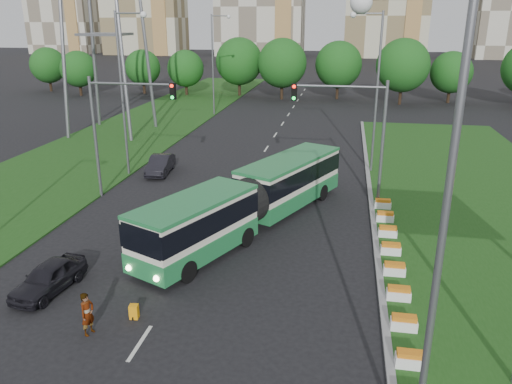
% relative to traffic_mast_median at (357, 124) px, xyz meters
% --- Properties ---
extents(ground, '(360.00, 360.00, 0.00)m').
position_rel_traffic_mast_median_xyz_m(ground, '(-4.78, -10.00, -5.35)').
color(ground, black).
rests_on(ground, ground).
extents(grass_median, '(14.00, 60.00, 0.15)m').
position_rel_traffic_mast_median_xyz_m(grass_median, '(8.22, -2.00, -5.27)').
color(grass_median, '#1B4814').
rests_on(grass_median, ground).
extents(median_kerb, '(0.30, 60.00, 0.18)m').
position_rel_traffic_mast_median_xyz_m(median_kerb, '(1.27, -2.00, -5.26)').
color(median_kerb, gray).
rests_on(median_kerb, ground).
extents(left_verge, '(12.00, 110.00, 0.10)m').
position_rel_traffic_mast_median_xyz_m(left_verge, '(-22.78, 15.00, -5.30)').
color(left_verge, '#1B4814').
rests_on(left_verge, ground).
extents(lane_markings, '(0.20, 100.00, 0.01)m').
position_rel_traffic_mast_median_xyz_m(lane_markings, '(-7.78, 10.00, -5.35)').
color(lane_markings, silver).
rests_on(lane_markings, ground).
extents(flower_planters, '(1.10, 18.10, 0.60)m').
position_rel_traffic_mast_median_xyz_m(flower_planters, '(1.92, -9.20, -4.90)').
color(flower_planters, white).
rests_on(flower_planters, grass_median).
extents(traffic_mast_median, '(5.76, 0.32, 8.00)m').
position_rel_traffic_mast_median_xyz_m(traffic_mast_median, '(0.00, 0.00, 0.00)').
color(traffic_mast_median, slate).
rests_on(traffic_mast_median, ground).
extents(traffic_mast_left, '(5.76, 0.32, 8.00)m').
position_rel_traffic_mast_median_xyz_m(traffic_mast_left, '(-15.16, -1.00, 0.00)').
color(traffic_mast_left, slate).
rests_on(traffic_mast_left, ground).
extents(street_lamps, '(36.00, 60.00, 12.00)m').
position_rel_traffic_mast_median_xyz_m(street_lamps, '(-7.78, 0.00, 0.65)').
color(street_lamps, slate).
rests_on(street_lamps, ground).
extents(tree_line, '(120.00, 8.00, 9.00)m').
position_rel_traffic_mast_median_xyz_m(tree_line, '(5.22, 45.00, -0.85)').
color(tree_line, '#154913').
rests_on(tree_line, ground).
extents(articulated_bus, '(2.64, 16.95, 2.79)m').
position_rel_traffic_mast_median_xyz_m(articulated_bus, '(-5.98, -4.39, -3.64)').
color(articulated_bus, silver).
rests_on(articulated_bus, ground).
extents(car_left_near, '(2.09, 4.08, 1.33)m').
position_rel_traffic_mast_median_xyz_m(car_left_near, '(-13.17, -13.12, -4.69)').
color(car_left_near, black).
rests_on(car_left_near, ground).
extents(car_left_far, '(1.94, 4.40, 1.40)m').
position_rel_traffic_mast_median_xyz_m(car_left_far, '(-14.68, 4.78, -4.65)').
color(car_left_far, black).
rests_on(car_left_far, ground).
extents(pedestrian, '(0.56, 0.72, 1.74)m').
position_rel_traffic_mast_median_xyz_m(pedestrian, '(-9.90, -15.76, -4.48)').
color(pedestrian, gray).
rests_on(pedestrian, ground).
extents(shopping_trolley, '(0.35, 0.37, 0.59)m').
position_rel_traffic_mast_median_xyz_m(shopping_trolley, '(-8.64, -14.48, -5.06)').
color(shopping_trolley, '#F99C0D').
rests_on(shopping_trolley, ground).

